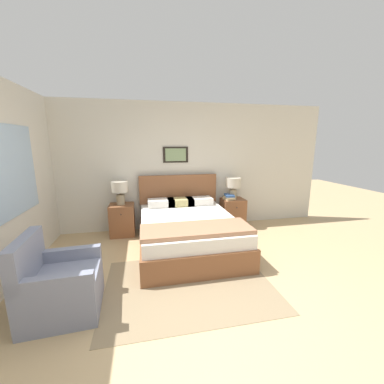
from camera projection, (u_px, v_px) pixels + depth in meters
ground_plane at (203, 319)px, 2.45m from camera, size 16.00×16.00×0.00m
wall_back at (169, 167)px, 4.90m from camera, size 6.82×0.09×2.60m
wall_left at (11, 181)px, 3.06m from camera, size 0.08×5.21×2.60m
area_rug_main at (189, 284)px, 3.03m from camera, size 2.10×1.57×0.01m
bed at (188, 230)px, 4.08m from camera, size 1.62×2.11×1.14m
armchair at (59, 286)px, 2.50m from camera, size 0.77×0.76×0.88m
nightstand_near_window at (122, 220)px, 4.63m from camera, size 0.47×0.45×0.62m
nightstand_by_door at (233, 213)px, 5.09m from camera, size 0.47×0.45×0.62m
table_lamp_near_window at (120, 189)px, 4.51m from camera, size 0.32×0.32×0.46m
table_lamp_by_door at (233, 185)px, 4.97m from camera, size 0.32×0.32×0.46m
book_thick_bottom at (229, 199)px, 4.96m from camera, size 0.24×0.23×0.04m
book_hardcover_middle at (229, 197)px, 4.96m from camera, size 0.18×0.26×0.03m
book_novel_upper at (229, 195)px, 4.95m from camera, size 0.21×0.27×0.04m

